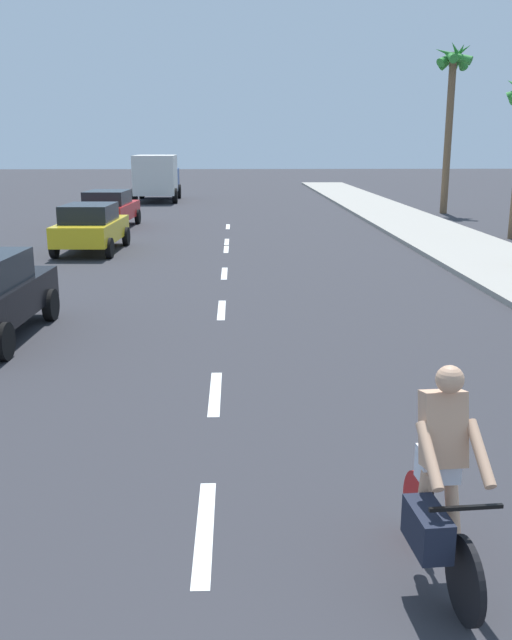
{
  "coord_description": "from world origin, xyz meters",
  "views": [
    {
      "loc": [
        0.3,
        -0.44,
        3.46
      ],
      "look_at": [
        0.58,
        8.8,
        1.1
      ],
      "focal_mm": 38.8,
      "sensor_mm": 36.0,
      "label": 1
    }
  ],
  "objects_px": {
    "parked_car_red": "(109,208)",
    "cyclist": "(439,487)",
    "delivery_truck": "(157,176)",
    "palm_tree_distant": "(452,83)",
    "parked_car_yellow": "(91,226)"
  },
  "relations": [
    {
      "from": "cyclist",
      "to": "delivery_truck",
      "type": "relative_size",
      "value": 0.29
    },
    {
      "from": "parked_car_yellow",
      "to": "palm_tree_distant",
      "type": "distance_m",
      "value": 20.69
    },
    {
      "from": "parked_car_red",
      "to": "palm_tree_distant",
      "type": "xyz_separation_m",
      "value": [
        16.04,
        5.88,
        5.51
      ]
    },
    {
      "from": "delivery_truck",
      "to": "palm_tree_distant",
      "type": "height_order",
      "value": "palm_tree_distant"
    },
    {
      "from": "parked_car_red",
      "to": "cyclist",
      "type": "bearing_deg",
      "value": -71.81
    },
    {
      "from": "parked_car_red",
      "to": "palm_tree_distant",
      "type": "height_order",
      "value": "palm_tree_distant"
    },
    {
      "from": "delivery_truck",
      "to": "palm_tree_distant",
      "type": "distance_m",
      "value": 18.3
    },
    {
      "from": "parked_car_yellow",
      "to": "parked_car_red",
      "type": "relative_size",
      "value": 0.93
    },
    {
      "from": "delivery_truck",
      "to": "parked_car_yellow",
      "type": "bearing_deg",
      "value": -91.01
    },
    {
      "from": "parked_car_red",
      "to": "delivery_truck",
      "type": "bearing_deg",
      "value": 90.52
    },
    {
      "from": "cyclist",
      "to": "parked_car_yellow",
      "type": "height_order",
      "value": "cyclist"
    },
    {
      "from": "palm_tree_distant",
      "to": "parked_car_red",
      "type": "bearing_deg",
      "value": -159.87
    },
    {
      "from": "parked_car_red",
      "to": "delivery_truck",
      "type": "height_order",
      "value": "delivery_truck"
    },
    {
      "from": "cyclist",
      "to": "delivery_truck",
      "type": "bearing_deg",
      "value": -85.08
    },
    {
      "from": "palm_tree_distant",
      "to": "delivery_truck",
      "type": "bearing_deg",
      "value": 151.73
    }
  ]
}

